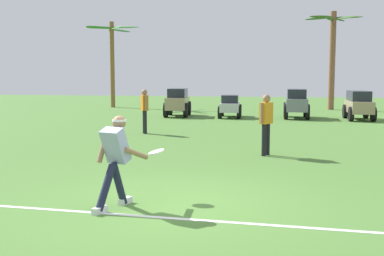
% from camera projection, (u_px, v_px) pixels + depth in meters
% --- Properties ---
extents(ground_plane, '(80.00, 80.00, 0.00)m').
position_uv_depth(ground_plane, '(172.00, 205.00, 7.62)').
color(ground_plane, '#4A7631').
extents(field_line_paint, '(25.40, 1.17, 0.01)m').
position_uv_depth(field_line_paint, '(160.00, 217.00, 6.93)').
color(field_line_paint, white).
rests_on(field_line_paint, ground_plane).
extents(frisbee_thrower, '(0.68, 1.01, 1.42)m').
position_uv_depth(frisbee_thrower, '(116.00, 156.00, 7.39)').
color(frisbee_thrower, '#191E38').
rests_on(frisbee_thrower, ground_plane).
extents(frisbee_in_flight, '(0.36, 0.36, 0.10)m').
position_uv_depth(frisbee_in_flight, '(156.00, 152.00, 8.00)').
color(frisbee_in_flight, white).
extents(teammate_near_sideline, '(0.34, 0.47, 1.56)m').
position_uv_depth(teammate_near_sideline, '(145.00, 107.00, 16.90)').
color(teammate_near_sideline, black).
rests_on(teammate_near_sideline, ground_plane).
extents(teammate_midfield, '(0.35, 0.46, 1.56)m').
position_uv_depth(teammate_midfield, '(266.00, 119.00, 12.22)').
color(teammate_midfield, black).
rests_on(teammate_midfield, ground_plane).
extents(parked_car_slot_a, '(1.38, 2.43, 1.40)m').
position_uv_depth(parked_car_slot_a, '(178.00, 102.00, 24.24)').
color(parked_car_slot_a, '#998466').
rests_on(parked_car_slot_a, ground_plane).
extents(parked_car_slot_b, '(1.22, 2.25, 1.10)m').
position_uv_depth(parked_car_slot_b, '(230.00, 106.00, 23.59)').
color(parked_car_slot_b, '#B7BABF').
rests_on(parked_car_slot_b, ground_plane).
extents(parked_car_slot_c, '(1.20, 2.37, 1.40)m').
position_uv_depth(parked_car_slot_c, '(296.00, 103.00, 23.16)').
color(parked_car_slot_c, slate).
rests_on(parked_car_slot_c, ground_plane).
extents(parked_car_slot_d, '(1.23, 2.43, 1.34)m').
position_uv_depth(parked_car_slot_d, '(359.00, 104.00, 22.29)').
color(parked_car_slot_d, '#998466').
rests_on(parked_car_slot_d, ground_plane).
extents(palm_tree_far_left, '(3.46, 3.49, 5.47)m').
position_uv_depth(palm_tree_far_left, '(112.00, 53.00, 30.86)').
color(palm_tree_far_left, brown).
rests_on(palm_tree_far_left, ground_plane).
extents(palm_tree_left_of_centre, '(3.36, 3.43, 5.83)m').
position_uv_depth(palm_tree_left_of_centre, '(332.00, 51.00, 28.71)').
color(palm_tree_left_of_centre, brown).
rests_on(palm_tree_left_of_centre, ground_plane).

